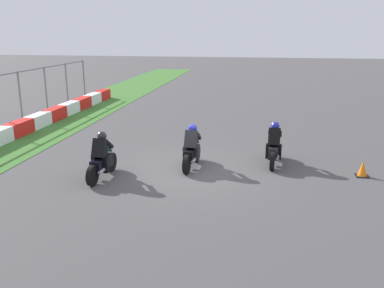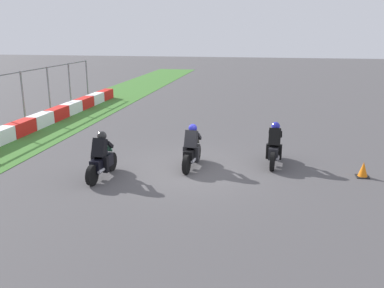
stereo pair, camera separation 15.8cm
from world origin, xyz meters
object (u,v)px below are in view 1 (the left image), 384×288
object	(u,v)px
rider_lane_b	(192,150)
rider_lane_a	(274,147)
rider_lane_c	(102,159)
traffic_cone	(363,169)

from	to	relation	value
rider_lane_b	rider_lane_a	bearing A→B (deg)	-68.90
rider_lane_a	rider_lane_b	distance (m)	2.91
rider_lane_c	rider_lane_b	bearing A→B (deg)	-56.39
rider_lane_b	rider_lane_c	bearing A→B (deg)	124.95
rider_lane_a	traffic_cone	xyz separation A→B (m)	(-0.82, -2.83, -0.39)
rider_lane_a	traffic_cone	distance (m)	2.97
traffic_cone	rider_lane_a	bearing A→B (deg)	73.91
rider_lane_a	rider_lane_b	world-z (taller)	same
rider_lane_a	traffic_cone	bearing A→B (deg)	-101.62
rider_lane_b	traffic_cone	distance (m)	5.64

